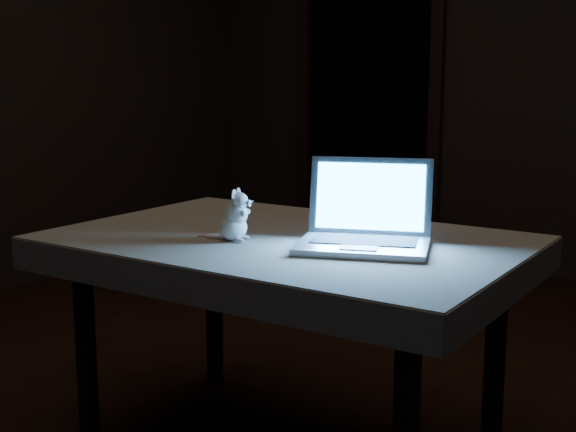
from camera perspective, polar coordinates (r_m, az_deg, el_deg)
The scene contains 7 objects.
floor at distance 2.69m, azimuth -0.31°, elevation -15.25°, with size 5.00×5.00×0.00m, color black.
back_wall at distance 4.69m, azimuth 18.09°, elevation 11.51°, with size 4.50×0.04×2.60m, color black.
doorway at distance 5.13m, azimuth 6.00°, elevation 9.18°, with size 1.06×0.36×2.13m, color black, non-canonical shape.
table at distance 2.40m, azimuth -0.04°, elevation -9.69°, with size 1.27×0.82×0.68m, color black, non-canonical shape.
tablecloth at distance 2.29m, azimuth -0.86°, elevation -2.75°, with size 1.37×0.91×0.09m, color #B8AC98, non-canonical shape.
laptop at distance 2.11m, azimuth 5.61°, elevation 0.73°, with size 0.36×0.31×0.24m, color #AFAFB4, non-canonical shape.
plush_mouse at distance 2.23m, azimuth -4.08°, elevation 0.08°, with size 0.11×0.11×0.15m, color white, non-canonical shape.
Camera 1 is at (1.41, -1.97, 1.16)m, focal length 48.00 mm.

